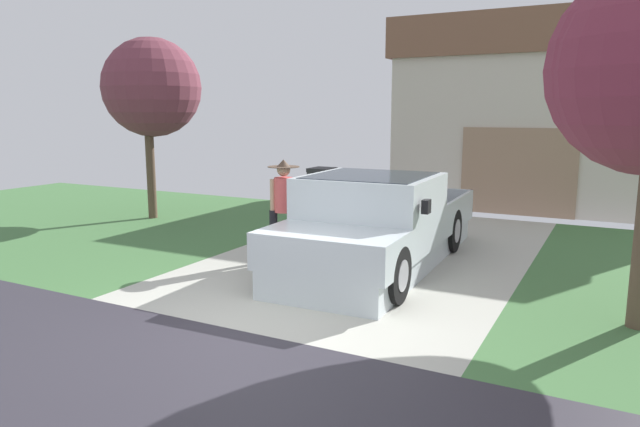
% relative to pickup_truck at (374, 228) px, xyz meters
% --- Properties ---
extents(ground, '(29.20, 18.60, 0.18)m').
position_rel_pickup_truck_xyz_m(ground, '(-0.29, -5.19, -0.71)').
color(ground, '#B2B3A6').
extents(pickup_truck, '(2.30, 5.51, 1.59)m').
position_rel_pickup_truck_xyz_m(pickup_truck, '(0.00, 0.00, 0.00)').
color(pickup_truck, silver).
rests_on(pickup_truck, ground).
extents(person_with_hat, '(0.55, 0.55, 1.79)m').
position_rel_pickup_truck_xyz_m(person_with_hat, '(-1.57, -0.27, 0.36)').
color(person_with_hat, black).
rests_on(person_with_hat, ground).
extents(handbag, '(0.31, 0.20, 0.39)m').
position_rel_pickup_truck_xyz_m(handbag, '(-1.46, -0.50, -0.58)').
color(handbag, beige).
rests_on(handbag, ground).
extents(house_with_garage, '(8.40, 5.90, 5.08)m').
position_rel_pickup_truck_xyz_m(house_with_garage, '(1.87, 9.27, 1.87)').
color(house_with_garage, beige).
rests_on(house_with_garage, ground).
extents(neighbor_tree, '(2.37, 2.37, 4.36)m').
position_rel_pickup_truck_xyz_m(neighbor_tree, '(-6.68, 2.02, 2.47)').
color(neighbor_tree, brown).
rests_on(neighbor_tree, ground).
extents(wheeled_trash_bin, '(0.60, 0.72, 1.10)m').
position_rel_pickup_truck_xyz_m(wheeled_trash_bin, '(-3.64, 5.15, -0.11)').
color(wheeled_trash_bin, '#424247').
rests_on(wheeled_trash_bin, ground).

